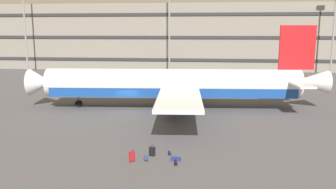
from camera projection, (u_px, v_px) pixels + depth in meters
ground_plane at (128, 111)px, 42.97m from camera, size 600.00×600.00×0.00m
terminal_structure at (171, 37)px, 93.51m from camera, size 148.24×17.28×16.27m
airliner at (175, 84)px, 44.16m from camera, size 37.46×30.28×10.32m
light_mast_far_left at (23, 7)px, 81.28m from camera, size 1.80×0.50×26.61m
light_mast_left at (169, 11)px, 77.92m from camera, size 1.80×0.50×24.38m
light_mast_center_left at (335, 20)px, 74.57m from camera, size 1.80×0.50×20.57m
suitcase_laid_flat at (152, 151)px, 27.50m from camera, size 0.49×0.35×0.87m
suitcase_upright at (132, 156)px, 26.29m from camera, size 0.45×0.48×0.91m
suitcase_navy at (176, 159)px, 26.61m from camera, size 0.74×0.49×0.21m
backpack_purple at (146, 159)px, 26.42m from camera, size 0.39×0.32×0.45m
backpack_scuffed at (176, 162)px, 25.54m from camera, size 0.29×0.39×0.54m
backpack_orange at (170, 153)px, 27.64m from camera, size 0.35×0.35×0.47m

